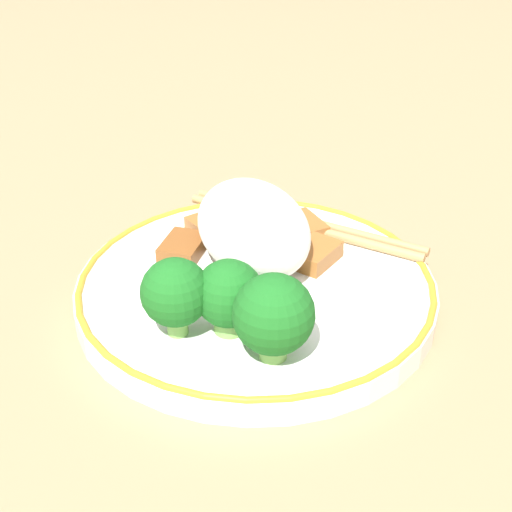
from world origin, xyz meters
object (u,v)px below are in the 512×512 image
object	(u,v)px
broccoli_back_right	(274,315)
chopsticks	(304,224)
plate	(256,288)
broccoli_back_left	(175,293)
broccoli_back_center	(229,295)

from	to	relation	value
broccoli_back_right	chopsticks	bearing A→B (deg)	150.15
plate	broccoli_back_left	world-z (taller)	broccoli_back_left
broccoli_back_left	broccoli_back_right	distance (m)	0.06
plate	chopsticks	bearing A→B (deg)	133.63
plate	broccoli_back_left	xyz separation A→B (m)	(0.04, -0.07, 0.04)
broccoli_back_left	plate	bearing A→B (deg)	120.73
broccoli_back_center	broccoli_back_right	xyz separation A→B (m)	(0.03, 0.02, 0.00)
broccoli_back_left	broccoli_back_center	size ratio (longest dim) A/B	1.06
broccoli_back_left	broccoli_back_center	world-z (taller)	broccoli_back_left
broccoli_back_center	broccoli_back_left	bearing A→B (deg)	-105.04
plate	broccoli_back_center	world-z (taller)	broccoli_back_center
plate	broccoli_back_center	distance (m)	0.07
chopsticks	broccoli_back_right	bearing A→B (deg)	-29.85
broccoli_back_left	broccoli_back_right	bearing A→B (deg)	48.36
broccoli_back_left	chopsticks	bearing A→B (deg)	127.48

